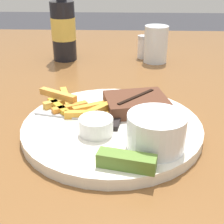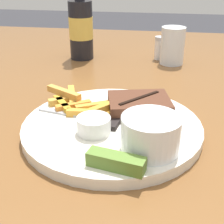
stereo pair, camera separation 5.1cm
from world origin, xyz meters
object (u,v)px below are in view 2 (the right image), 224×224
(fork_utensil, at_px, (70,114))
(drinking_glass, at_px, (172,46))
(steak_portion, at_px, (139,105))
(pickle_spear, at_px, (116,162))
(salt_shaker, at_px, (160,48))
(knife_utensil, at_px, (122,112))
(dipping_sauce_cup, at_px, (94,124))
(beer_bottle, at_px, (81,26))
(coleslaw_cup, at_px, (151,132))
(dinner_plate, at_px, (112,127))

(fork_utensil, distance_m, drinking_glass, 0.42)
(steak_portion, distance_m, pickle_spear, 0.17)
(salt_shaker, bearing_deg, pickle_spear, -94.94)
(knife_utensil, relative_size, drinking_glass, 1.67)
(dipping_sauce_cup, distance_m, fork_utensil, 0.08)
(dipping_sauce_cup, height_order, beer_bottle, beer_bottle)
(salt_shaker, bearing_deg, coleslaw_cup, -90.70)
(steak_portion, relative_size, pickle_spear, 1.52)
(steak_portion, bearing_deg, salt_shaker, 85.43)
(knife_utensil, bearing_deg, pickle_spear, -167.31)
(coleslaw_cup, distance_m, beer_bottle, 0.53)
(dinner_plate, bearing_deg, coleslaw_cup, -47.54)
(coleslaw_cup, xyz_separation_m, drinking_glass, (0.04, 0.47, 0.00))
(dinner_plate, xyz_separation_m, beer_bottle, (-0.15, 0.41, 0.08))
(dinner_plate, relative_size, fork_utensil, 2.23)
(steak_portion, distance_m, coleslaw_cup, 0.13)
(fork_utensil, height_order, drinking_glass, drinking_glass)
(beer_bottle, relative_size, salt_shaker, 3.95)
(drinking_glass, bearing_deg, knife_utensil, -104.51)
(pickle_spear, bearing_deg, knife_utensil, 94.35)
(coleslaw_cup, xyz_separation_m, pickle_spear, (-0.04, -0.05, -0.02))
(dinner_plate, height_order, pickle_spear, pickle_spear)
(salt_shaker, bearing_deg, drinking_glass, -45.98)
(fork_utensil, height_order, knife_utensil, knife_utensil)
(dinner_plate, distance_m, knife_utensil, 0.04)
(knife_utensil, height_order, drinking_glass, drinking_glass)
(dipping_sauce_cup, bearing_deg, coleslaw_cup, -21.98)
(pickle_spear, bearing_deg, dinner_plate, 100.95)
(salt_shaker, bearing_deg, dipping_sauce_cup, -101.43)
(pickle_spear, relative_size, salt_shaker, 1.24)
(drinking_glass, bearing_deg, dipping_sauce_cup, -106.52)
(dipping_sauce_cup, xyz_separation_m, fork_utensil, (-0.05, 0.05, -0.01))
(beer_bottle, height_order, drinking_glass, beer_bottle)
(coleslaw_cup, relative_size, knife_utensil, 0.51)
(fork_utensil, xyz_separation_m, knife_utensil, (0.09, 0.02, 0.00))
(dipping_sauce_cup, relative_size, pickle_spear, 0.66)
(beer_bottle, bearing_deg, salt_shaker, 5.73)
(coleslaw_cup, bearing_deg, fork_utensil, 147.96)
(dipping_sauce_cup, bearing_deg, knife_utensil, 63.91)
(fork_utensil, bearing_deg, dipping_sauce_cup, -32.14)
(steak_portion, bearing_deg, knife_utensil, -151.54)
(dinner_plate, xyz_separation_m, coleslaw_cup, (0.07, -0.07, 0.04))
(knife_utensil, relative_size, salt_shaker, 2.55)
(dinner_plate, bearing_deg, pickle_spear, -79.05)
(steak_portion, relative_size, salt_shaker, 1.88)
(steak_portion, xyz_separation_m, salt_shaker, (0.03, 0.38, 0.00))
(dipping_sauce_cup, relative_size, fork_utensil, 0.40)
(dipping_sauce_cup, height_order, knife_utensil, dipping_sauce_cup)
(fork_utensil, relative_size, drinking_glass, 1.34)
(steak_portion, bearing_deg, dipping_sauce_cup, -126.42)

